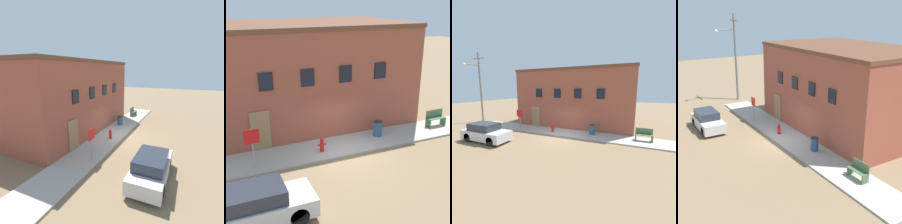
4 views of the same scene
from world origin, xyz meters
TOP-DOWN VIEW (x-y plane):
  - ground_plane at (0.00, 0.00)m, footprint 80.00×80.00m
  - sidewalk at (0.00, 1.15)m, footprint 20.26×2.31m
  - brick_building at (-0.20, 6.06)m, footprint 12.27×7.63m
  - fire_hydrant at (-1.08, 0.83)m, footprint 0.44×0.21m
  - stop_sign at (-4.53, 0.46)m, footprint 0.69×0.06m
  - bench at (6.54, 1.41)m, footprint 1.21×0.44m
  - trash_bin at (2.50, 1.43)m, footprint 0.51×0.51m
  - parked_car at (-4.92, -3.17)m, footprint 3.86×1.60m

SIDE VIEW (x-z plane):
  - ground_plane at x=0.00m, z-range 0.00..0.00m
  - sidewalk at x=0.00m, z-range 0.00..0.10m
  - fire_hydrant at x=-1.08m, z-range 0.10..0.85m
  - trash_bin at x=2.50m, z-range 0.11..0.98m
  - bench at x=6.54m, z-range 0.07..1.04m
  - parked_car at x=-4.92m, z-range -0.03..1.41m
  - stop_sign at x=-4.53m, z-range 0.50..2.45m
  - brick_building at x=-0.20m, z-range 0.00..6.15m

